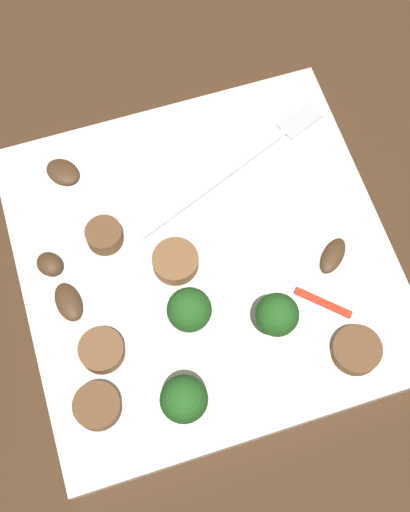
{
  "coord_description": "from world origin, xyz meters",
  "views": [
    {
      "loc": [
        -0.06,
        -0.18,
        0.49
      ],
      "look_at": [
        0.0,
        0.0,
        0.01
      ],
      "focal_mm": 47.16,
      "sensor_mm": 36.0,
      "label": 1
    }
  ],
  "objects": [
    {
      "name": "sausage_slice_4",
      "position": [
        -0.09,
        -0.05,
        0.02
      ],
      "size": [
        0.04,
        0.04,
        0.01
      ],
      "primitive_type": "cylinder",
      "rotation": [
        0.0,
        0.0,
        2.66
      ],
      "color": "brown",
      "rests_on": "plate"
    },
    {
      "name": "mushroom_3",
      "position": [
        -0.11,
        0.03,
        0.02
      ],
      "size": [
        0.03,
        0.03,
        0.01
      ],
      "primitive_type": "ellipsoid",
      "rotation": [
        0.0,
        0.0,
        5.27
      ],
      "color": "#4C331E",
      "rests_on": "plate"
    },
    {
      "name": "sausage_slice_0",
      "position": [
        -0.02,
        -0.0,
        0.02
      ],
      "size": [
        0.04,
        0.04,
        0.01
      ],
      "primitive_type": "cylinder",
      "rotation": [
        0.0,
        0.0,
        0.14
      ],
      "color": "brown",
      "rests_on": "plate"
    },
    {
      "name": "mushroom_0",
      "position": [
        -0.11,
        -0.01,
        0.02
      ],
      "size": [
        0.02,
        0.03,
        0.01
      ],
      "primitive_type": "ellipsoid",
      "rotation": [
        0.0,
        0.0,
        4.84
      ],
      "color": "#4C331E",
      "rests_on": "plate"
    },
    {
      "name": "broccoli_floret_1",
      "position": [
        -0.03,
        -0.05,
        0.04
      ],
      "size": [
        0.03,
        0.03,
        0.04
      ],
      "color": "#296420",
      "rests_on": "plate"
    },
    {
      "name": "sausage_slice_3",
      "position": [
        0.08,
        -0.1,
        0.02
      ],
      "size": [
        0.05,
        0.05,
        0.01
      ],
      "primitive_type": "cylinder",
      "rotation": [
        0.0,
        0.0,
        2.25
      ],
      "color": "brown",
      "rests_on": "plate"
    },
    {
      "name": "broccoli_floret_0",
      "position": [
        0.03,
        -0.07,
        0.05
      ],
      "size": [
        0.03,
        0.03,
        0.05
      ],
      "color": "#296420",
      "rests_on": "plate"
    },
    {
      "name": "mushroom_1",
      "position": [
        -0.09,
        0.1,
        0.02
      ],
      "size": [
        0.03,
        0.04,
        0.01
      ],
      "primitive_type": "ellipsoid",
      "rotation": [
        0.0,
        0.0,
        2.26
      ],
      "color": "#4C331E",
      "rests_on": "plate"
    },
    {
      "name": "sausage_slice_2",
      "position": [
        -0.11,
        -0.09,
        0.02
      ],
      "size": [
        0.04,
        0.04,
        0.01
      ],
      "primitive_type": "cylinder",
      "rotation": [
        0.0,
        0.0,
        0.3
      ],
      "color": "brown",
      "rests_on": "plate"
    },
    {
      "name": "fork",
      "position": [
        0.06,
        0.07,
        0.02
      ],
      "size": [
        0.17,
        0.08,
        0.0
      ],
      "rotation": [
        0.0,
        0.0,
        0.38
      ],
      "color": "silver",
      "rests_on": "plate"
    },
    {
      "name": "plate",
      "position": [
        0.0,
        0.0,
        0.01
      ],
      "size": [
        0.28,
        0.28,
        0.01
      ],
      "primitive_type": "cube",
      "color": "white",
      "rests_on": "ground_plane"
    },
    {
      "name": "sausage_slice_1",
      "position": [
        -0.07,
        0.04,
        0.02
      ],
      "size": [
        0.04,
        0.04,
        0.02
      ],
      "primitive_type": "cylinder",
      "rotation": [
        0.0,
        0.0,
        0.31
      ],
      "color": "brown",
      "rests_on": "plate"
    },
    {
      "name": "ground_plane",
      "position": [
        0.0,
        0.0,
        0.0
      ],
      "size": [
        1.4,
        1.4,
        0.0
      ],
      "primitive_type": "plane",
      "color": "#422B19"
    },
    {
      "name": "mushroom_2",
      "position": [
        0.09,
        -0.03,
        0.02
      ],
      "size": [
        0.03,
        0.03,
        0.01
      ],
      "primitive_type": "ellipsoid",
      "rotation": [
        0.0,
        0.0,
        3.92
      ],
      "color": "#4C331E",
      "rests_on": "plate"
    },
    {
      "name": "broccoli_floret_2",
      "position": [
        -0.05,
        -0.1,
        0.04
      ],
      "size": [
        0.03,
        0.03,
        0.05
      ],
      "color": "#296420",
      "rests_on": "plate"
    },
    {
      "name": "pepper_strip_0",
      "position": [
        0.07,
        -0.06,
        0.02
      ],
      "size": [
        0.04,
        0.03,
        0.0
      ],
      "primitive_type": "cube",
      "rotation": [
        0.0,
        0.0,
        2.38
      ],
      "color": "red",
      "rests_on": "plate"
    }
  ]
}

